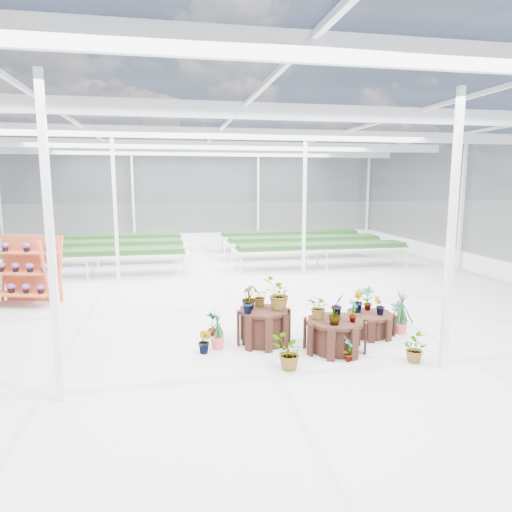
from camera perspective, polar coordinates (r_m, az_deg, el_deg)
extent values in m
plane|color=gray|center=(11.03, -3.08, -6.91)|extent=(24.00, 24.00, 0.00)
cylinder|color=#321810|center=(8.80, 0.98, -8.83)|extent=(1.01, 1.01, 0.67)
cylinder|color=#321810|center=(8.59, 9.80, -9.73)|extent=(1.39, 1.39, 0.58)
cylinder|color=#321810|center=(9.60, 13.95, -8.27)|extent=(1.25, 1.25, 0.44)
imported|color=#1B3E1C|center=(8.68, -0.95, -5.17)|extent=(0.31, 0.31, 0.46)
imported|color=#1B3E1C|center=(8.61, 2.86, -4.77)|extent=(0.74, 0.73, 0.62)
imported|color=#1B3E1C|center=(8.89, 0.49, -5.08)|extent=(0.31, 0.36, 0.39)
imported|color=#1B3E1C|center=(8.41, -0.92, -5.74)|extent=(0.31, 0.30, 0.44)
imported|color=#1B3E1C|center=(8.45, 7.92, -6.35)|extent=(0.51, 0.53, 0.45)
imported|color=#1B3E1C|center=(8.36, 12.02, -6.67)|extent=(0.27, 0.28, 0.44)
imported|color=#1B3E1C|center=(8.68, 10.18, -6.04)|extent=(0.30, 0.27, 0.44)
imported|color=#1B3E1C|center=(8.18, 9.79, -7.14)|extent=(0.26, 0.26, 0.39)
imported|color=#1B3E1C|center=(9.54, 12.56, -5.49)|extent=(0.25, 0.29, 0.47)
imported|color=#1B3E1C|center=(9.43, 15.16, -6.00)|extent=(0.23, 0.19, 0.39)
imported|color=#1B3E1C|center=(9.72, 13.76, -5.15)|extent=(0.31, 0.32, 0.51)
imported|color=#1B3E1C|center=(8.38, -6.41, -10.53)|extent=(0.33, 0.33, 0.47)
imported|color=#1B3E1C|center=(9.27, -5.46, -8.41)|extent=(0.33, 0.31, 0.52)
imported|color=#1B3E1C|center=(7.67, 4.06, -12.00)|extent=(0.62, 0.57, 0.58)
imported|color=#1B3E1C|center=(8.15, 11.49, -11.39)|extent=(0.26, 0.28, 0.44)
imported|color=#1B3E1C|center=(8.43, 19.07, -10.82)|extent=(0.43, 0.48, 0.49)
imported|color=#1B3E1C|center=(10.20, 17.26, -6.97)|extent=(0.37, 0.33, 0.58)
imported|color=#1B3E1C|center=(10.49, 12.46, -6.60)|extent=(0.30, 0.26, 0.48)
imported|color=#1B3E1C|center=(10.03, 3.37, -6.84)|extent=(0.34, 0.29, 0.58)
imported|color=#1B3E1C|center=(9.50, 0.39, -7.65)|extent=(0.42, 0.40, 0.61)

